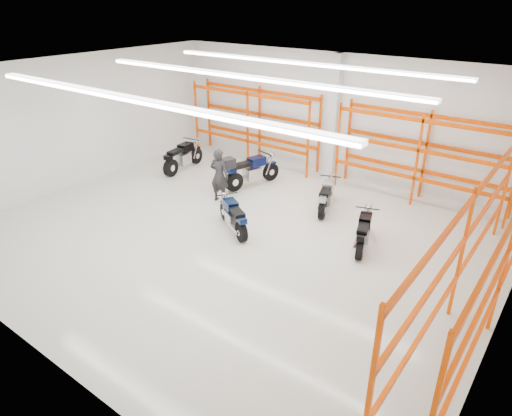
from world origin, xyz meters
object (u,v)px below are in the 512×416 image
Objects in this scene: motorcycle_main at (234,217)px; standing_man at (219,176)px; motorcycle_back_b at (248,171)px; structural_column at (334,118)px; motorcycle_back_a at (182,158)px; motorcycle_back_c at (326,197)px; motorcycle_back_d at (363,233)px.

motorcycle_main is 0.99× the size of standing_man.
motorcycle_main is at bearing 131.91° from standing_man.
structural_column is at bearing 56.28° from motorcycle_back_b.
motorcycle_back_a is 3.10m from motorcycle_back_b.
standing_man is at bearing 141.20° from motorcycle_main.
standing_man reaches higher than motorcycle_back_c.
motorcycle_back_b is 5.40m from motorcycle_back_d.
motorcycle_main is 5.97m from structural_column.
standing_man is at bearing 179.68° from motorcycle_back_d.
structural_column is at bearing 31.13° from motorcycle_back_a.
motorcycle_back_c is 1.07× the size of standing_man.
motorcycle_back_a is at bearing -178.54° from motorcycle_back_c.
motorcycle_back_a is 8.36m from motorcycle_back_d.
motorcycle_back_a reaches higher than motorcycle_back_c.
motorcycle_back_c is 3.60m from structural_column.
standing_man reaches higher than motorcycle_back_d.
motorcycle_back_a is 3.38m from standing_man.
structural_column is (1.84, 4.29, 1.34)m from standing_man.
motorcycle_back_d is (5.17, -1.56, -0.15)m from motorcycle_back_b.
standing_man is (3.09, -1.32, 0.38)m from motorcycle_back_a.
motorcycle_back_d is (3.41, 1.38, -0.01)m from motorcycle_main.
structural_column is at bearing 127.61° from motorcycle_back_d.
motorcycle_back_a is 1.20× the size of motorcycle_back_d.
motorcycle_back_b is 1.57m from standing_man.
standing_man is at bearing -113.18° from structural_column.
standing_man is at bearing -23.07° from motorcycle_back_a.
motorcycle_back_b is 1.26× the size of motorcycle_back_d.
motorcycle_main is at bearing -157.99° from motorcycle_back_d.
motorcycle_back_d is (1.96, -1.50, -0.01)m from motorcycle_back_c.
motorcycle_main reaches higher than motorcycle_back_d.
motorcycle_main is 5.56m from motorcycle_back_a.
standing_man is (-3.20, -1.48, 0.45)m from motorcycle_back_c.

